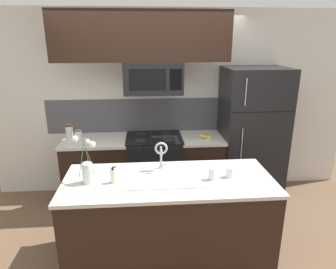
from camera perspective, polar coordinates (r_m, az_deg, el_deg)
The scene contains 19 objects.
ground_plane at distance 3.71m, azimuth -1.94°, elevation -18.72°, with size 10.00×10.00×0.00m, color brown.
rear_partition at distance 4.37m, azimuth 1.02°, elevation 5.88°, with size 5.20×0.10×2.60m, color silver.
splash_band at distance 4.33m, azimuth -2.88°, elevation 3.71°, with size 3.00×0.01×0.48m, color #4C4C51.
back_counter_left at distance 4.31m, azimuth -13.35°, elevation -6.66°, with size 0.87×0.65×0.91m.
back_counter_right at distance 4.32m, azimuth 6.26°, elevation -6.14°, with size 0.59×0.65×0.91m.
stove_range at distance 4.25m, azimuth -2.59°, elevation -6.40°, with size 0.76×0.64×0.93m.
microwave at distance 3.88m, azimuth -2.85°, elevation 10.76°, with size 0.74×0.40×0.41m.
upper_cabinet_band at distance 3.82m, azimuth -5.12°, elevation 18.15°, with size 2.16×0.34×0.60m, color black.
refrigerator at distance 4.36m, azimuth 15.51°, elevation 0.06°, with size 0.84×0.74×1.85m.
storage_jar_tall at distance 4.16m, azimuth -18.26°, elevation 0.34°, with size 0.09×0.09×0.22m.
storage_jar_medium at distance 4.20m, azimuth -16.68°, elevation -0.03°, with size 0.09×0.09×0.13m.
banana_bunch at distance 4.10m, azimuth 7.27°, elevation -0.39°, with size 0.19×0.13×0.08m.
island_counter at distance 3.16m, azimuth 0.13°, elevation -15.80°, with size 2.04×0.84×0.91m.
kitchen_sink at distance 2.96m, azimuth -1.02°, elevation -9.64°, with size 0.76×0.44×0.16m.
sink_faucet at distance 3.05m, azimuth -1.29°, elevation -3.30°, with size 0.14×0.14×0.31m.
dish_soap_bottle at distance 2.88m, azimuth -10.44°, elevation -7.79°, with size 0.06×0.05×0.16m.
drinking_glass at distance 2.92m, azimuth 8.33°, elevation -7.44°, with size 0.07×0.07×0.12m.
spare_glass at distance 3.01m, azimuth 11.63°, elevation -7.07°, with size 0.07×0.07×0.10m.
flower_vase at distance 2.90m, azimuth -15.12°, elevation -6.44°, with size 0.20×0.14×0.47m.
Camera 1 is at (-0.12, -2.97, 2.21)m, focal length 32.00 mm.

